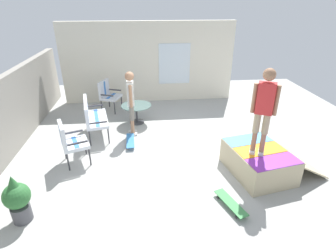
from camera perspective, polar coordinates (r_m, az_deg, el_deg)
The scene contains 12 objects.
ground_plane at distance 6.73m, azimuth 1.65°, elevation -5.86°, with size 12.00×12.00×0.10m, color #A8A8A3.
house_facade at distance 9.71m, azimuth -4.06°, elevation 13.29°, with size 0.23×6.00×2.77m.
skate_ramp at distance 6.15m, azimuth 18.88°, elevation -7.03°, with size 1.73×2.09×0.58m.
patio_bench at distance 7.49m, azimuth -15.88°, elevation 2.28°, with size 1.33×0.78×1.02m.
patio_chair_near_house at distance 9.14m, azimuth -12.73°, elevation 6.87°, with size 0.78×0.74×1.02m.
patio_chair_by_wall at distance 6.36m, azimuth -20.26°, elevation -2.76°, with size 0.78×0.73×1.02m.
patio_table at distance 8.12m, azimuth -6.72°, elevation 3.35°, with size 0.90×0.90×0.57m.
person_watching at distance 7.19m, azimuth -7.93°, elevation 5.76°, with size 0.48×0.25×1.77m.
person_skater at distance 5.41m, azimuth 19.80°, elevation 4.03°, with size 0.34×0.44×1.76m.
skateboard_by_bench at distance 7.09m, azimuth -8.02°, elevation -3.13°, with size 0.81×0.23×0.10m.
skateboard_spare at distance 5.22m, azimuth 13.17°, elevation -15.68°, with size 0.82×0.45×0.10m.
potted_plant at distance 5.24m, azimuth -29.41°, elevation -13.29°, with size 0.44×0.44×0.92m.
Camera 1 is at (-5.68, 0.76, 3.49)m, focal length 28.64 mm.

